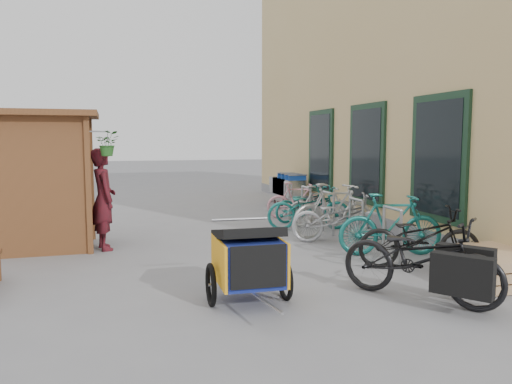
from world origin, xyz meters
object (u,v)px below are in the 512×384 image
object	(u,v)px
bike_0	(419,238)
bike_3	(334,211)
pallet_stack	(493,266)
person_kiosk	(103,199)
bike_4	(309,208)
bike_7	(297,200)
child_trailer	(249,258)
bike_1	(391,224)
shopping_carts	(287,186)
bike_2	(339,218)
cargo_bike	(423,259)
bike_6	(305,204)
kiosk	(29,161)
bike_5	(321,206)

from	to	relation	value
bike_0	bike_3	size ratio (longest dim) A/B	0.99
pallet_stack	person_kiosk	size ratio (longest dim) A/B	0.68
bike_4	bike_7	size ratio (longest dim) A/B	1.21
child_trailer	bike_3	world-z (taller)	bike_3
person_kiosk	bike_1	bearing A→B (deg)	-125.25
shopping_carts	person_kiosk	bearing A→B (deg)	-137.25
bike_7	bike_2	bearing A→B (deg)	-168.23
cargo_bike	bike_7	distance (m)	6.31
bike_4	shopping_carts	bearing A→B (deg)	-1.35
bike_4	bike_2	bearing A→B (deg)	-167.52
shopping_carts	bike_6	xyz separation A→B (m)	(-0.59, -2.89, -0.14)
bike_3	bike_7	distance (m)	2.47
shopping_carts	person_kiosk	size ratio (longest dim) A/B	1.02
kiosk	bike_5	distance (m)	5.92
cargo_bike	bike_4	xyz separation A→B (m)	(0.52, 4.80, -0.04)
bike_5	bike_7	bearing A→B (deg)	13.70
bike_7	bike_3	bearing A→B (deg)	-167.30
cargo_bike	bike_6	distance (m)	5.87
bike_1	bike_6	xyz separation A→B (m)	(-0.07, 3.63, -0.10)
bike_3	bike_7	size ratio (longest dim) A/B	1.22
pallet_stack	person_kiosk	world-z (taller)	person_kiosk
bike_4	bike_6	bearing A→B (deg)	-5.25
pallet_stack	bike_5	world-z (taller)	bike_5
kiosk	bike_0	xyz separation A→B (m)	(5.70, -3.01, -1.08)
shopping_carts	bike_5	world-z (taller)	shopping_carts
bike_7	kiosk	bearing A→B (deg)	125.96
bike_5	bike_4	bearing A→B (deg)	131.16
kiosk	bike_3	distance (m)	5.60
bike_0	bike_4	bearing A→B (deg)	24.29
pallet_stack	bike_3	size ratio (longest dim) A/B	0.66
person_kiosk	bike_4	distance (m)	4.27
kiosk	bike_7	world-z (taller)	kiosk
bike_0	bike_1	world-z (taller)	bike_1
bike_4	bike_1	bearing A→B (deg)	-160.32
pallet_stack	bike_2	xyz separation A→B (m)	(-0.88, 2.93, 0.25)
cargo_bike	bike_3	size ratio (longest dim) A/B	1.09
shopping_carts	bike_0	bearing A→B (deg)	-94.45
bike_1	shopping_carts	bearing A→B (deg)	8.75
bike_2	bike_4	distance (m)	1.42
bike_1	bike_6	bearing A→B (deg)	14.41
pallet_stack	bike_4	world-z (taller)	bike_4
bike_2	bike_3	distance (m)	0.42
cargo_bike	kiosk	bearing A→B (deg)	101.91
kiosk	person_kiosk	xyz separation A→B (m)	(1.20, -0.31, -0.67)
kiosk	child_trailer	world-z (taller)	kiosk
bike_2	bike_4	world-z (taller)	bike_4
bike_0	bike_1	distance (m)	0.87
shopping_carts	bike_1	xyz separation A→B (m)	(-0.53, -6.52, -0.04)
person_kiosk	bike_6	distance (m)	4.85
cargo_bike	bike_0	size ratio (longest dim) A/B	1.10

